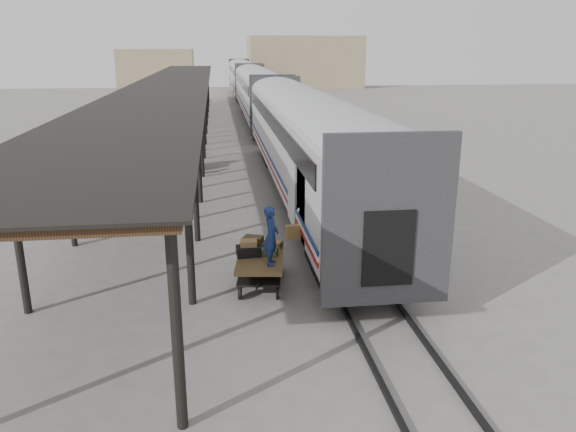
% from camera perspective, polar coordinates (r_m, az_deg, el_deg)
% --- Properties ---
extents(ground, '(160.00, 160.00, 0.00)m').
position_cam_1_polar(ground, '(16.85, -4.81, -5.66)').
color(ground, slate).
rests_on(ground, ground).
extents(train, '(3.45, 76.01, 4.01)m').
position_cam_1_polar(train, '(49.64, -2.97, 12.51)').
color(train, silver).
rests_on(train, ground).
extents(canopy, '(4.90, 64.30, 4.15)m').
position_cam_1_polar(canopy, '(39.74, -11.64, 13.02)').
color(canopy, '#422B19').
rests_on(canopy, ground).
extents(rails, '(1.54, 150.00, 0.12)m').
position_cam_1_polar(rails, '(50.12, -2.94, 9.53)').
color(rails, black).
rests_on(rails, ground).
extents(building_far, '(18.00, 10.00, 8.00)m').
position_cam_1_polar(building_far, '(94.72, 1.64, 15.38)').
color(building_far, tan).
rests_on(building_far, ground).
extents(building_left, '(12.00, 8.00, 6.00)m').
position_cam_1_polar(building_left, '(98.08, -13.21, 14.43)').
color(building_left, tan).
rests_on(building_left, ground).
extents(baggage_cart, '(1.56, 2.54, 0.86)m').
position_cam_1_polar(baggage_cart, '(15.71, -2.82, -4.79)').
color(baggage_cart, brown).
rests_on(baggage_cart, ground).
extents(suitcase_stack, '(1.39, 1.11, 0.43)m').
position_cam_1_polar(suitcase_stack, '(15.85, -3.32, -3.14)').
color(suitcase_stack, '#373739').
rests_on(suitcase_stack, baggage_cart).
extents(luggage_tug, '(0.90, 1.42, 1.23)m').
position_cam_1_polar(luggage_tug, '(31.23, -9.68, 5.78)').
color(luggage_tug, maroon).
rests_on(luggage_tug, ground).
extents(porter, '(0.50, 0.65, 1.60)m').
position_cam_1_polar(porter, '(14.77, -1.71, -2.03)').
color(porter, navy).
rests_on(porter, baggage_cart).
extents(pedestrian, '(1.19, 0.59, 1.96)m').
position_cam_1_polar(pedestrian, '(28.74, -12.54, 5.52)').
color(pedestrian, black).
rests_on(pedestrian, ground).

